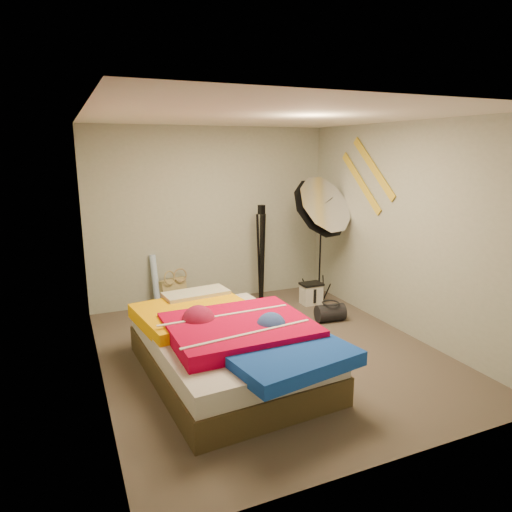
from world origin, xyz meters
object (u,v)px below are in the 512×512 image
bed (229,346)px  camera_tripod (261,247)px  duffel_bag (330,313)px  tote_bag (173,293)px  camera_case (311,294)px  photo_umbrella (320,209)px  wrapping_roll (155,282)px

bed → camera_tripod: 2.36m
duffel_bag → camera_tripod: 1.40m
tote_bag → duffel_bag: size_ratio=1.09×
bed → camera_tripod: (1.22, 1.96, 0.51)m
tote_bag → duffel_bag: (1.74, -1.37, -0.09)m
camera_case → duffel_bag: camera_case is taller
tote_bag → camera_tripod: camera_tripod is taller
tote_bag → duffel_bag: tote_bag is taller
photo_umbrella → wrapping_roll: bearing=162.1°
bed → tote_bag: bearing=90.9°
tote_bag → bed: 2.22m
wrapping_roll → camera_case: size_ratio=2.68×
photo_umbrella → duffel_bag: bearing=-106.1°
camera_case → bed: 2.39m
photo_umbrella → camera_tripod: 0.99m
camera_case → photo_umbrella: (0.08, -0.03, 1.24)m
duffel_bag → bed: size_ratio=0.16×
bed → wrapping_roll: bearing=97.1°
camera_case → tote_bag: bearing=160.4°
bed → photo_umbrella: (1.90, 1.51, 1.07)m
wrapping_roll → camera_tripod: camera_tripod is taller
photo_umbrella → camera_case: bearing=159.5°
camera_tripod → wrapping_roll: bearing=170.2°
wrapping_roll → bed: 2.23m
photo_umbrella → camera_tripod: size_ratio=1.36×
camera_case → duffel_bag: size_ratio=0.77×
tote_bag → duffel_bag: 2.22m
duffel_bag → camera_tripod: bearing=120.2°
wrapping_roll → camera_case: 2.22m
photo_umbrella → camera_tripod: (-0.68, 0.45, -0.57)m
tote_bag → bed: bed is taller
duffel_bag → bed: (-1.71, -0.84, 0.19)m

